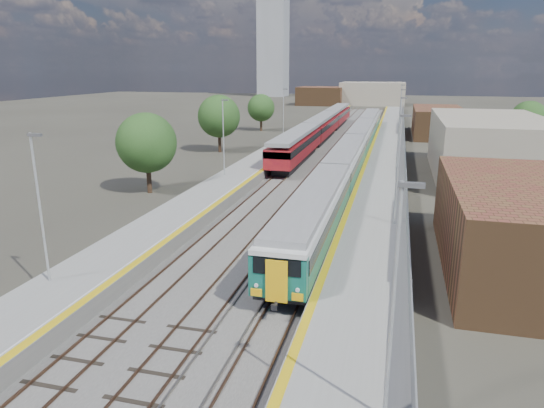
% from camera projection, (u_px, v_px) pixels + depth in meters
% --- Properties ---
extents(ground, '(320.00, 320.00, 0.00)m').
position_uv_depth(ground, '(343.00, 161.00, 61.54)').
color(ground, '#47443A').
rests_on(ground, ground).
extents(ballast_bed, '(10.50, 155.00, 0.06)m').
position_uv_depth(ballast_bed, '(328.00, 157.00, 64.40)').
color(ballast_bed, '#565451').
rests_on(ballast_bed, ground).
extents(tracks, '(8.96, 160.00, 0.17)m').
position_uv_depth(tracks, '(335.00, 154.00, 65.80)').
color(tracks, '#4C3323').
rests_on(tracks, ground).
extents(platform_right, '(4.70, 155.00, 8.52)m').
position_uv_depth(platform_right, '(387.00, 155.00, 62.45)').
color(platform_right, slate).
rests_on(platform_right, ground).
extents(platform_left, '(4.30, 155.00, 8.52)m').
position_uv_depth(platform_left, '(279.00, 151.00, 65.90)').
color(platform_left, slate).
rests_on(platform_left, ground).
extents(buildings, '(72.00, 185.50, 40.00)m').
position_uv_depth(buildings, '(317.00, 70.00, 145.57)').
color(buildings, brown).
rests_on(buildings, ground).
extents(green_train, '(2.82, 78.62, 3.11)m').
position_uv_depth(green_train, '(355.00, 147.00, 58.78)').
color(green_train, black).
rests_on(green_train, ground).
extents(red_train, '(3.00, 60.88, 3.79)m').
position_uv_depth(red_train, '(322.00, 127.00, 78.39)').
color(red_train, black).
rests_on(red_train, ground).
extents(tree_a, '(5.55, 5.55, 7.53)m').
position_uv_depth(tree_a, '(147.00, 143.00, 44.68)').
color(tree_a, '#382619').
rests_on(tree_a, ground).
extents(tree_b, '(5.83, 5.83, 7.90)m').
position_uv_depth(tree_b, '(219.00, 116.00, 66.72)').
color(tree_b, '#382619').
rests_on(tree_b, ground).
extents(tree_c, '(5.01, 5.01, 6.78)m').
position_uv_depth(tree_c, '(261.00, 108.00, 89.80)').
color(tree_c, '#382619').
rests_on(tree_c, ground).
extents(tree_d, '(5.05, 5.05, 6.84)m').
position_uv_depth(tree_d, '(528.00, 118.00, 70.80)').
color(tree_d, '#382619').
rests_on(tree_d, ground).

